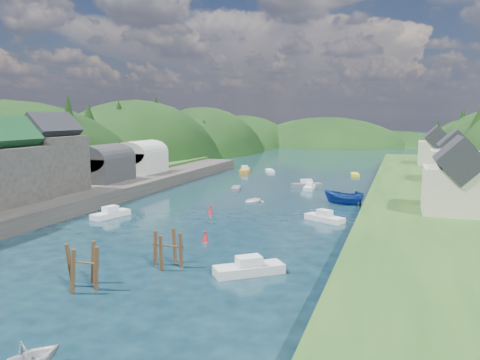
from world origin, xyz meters
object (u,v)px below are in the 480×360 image
at_px(piling_cluster_near, 83,270).
at_px(channel_buoy_near, 205,237).
at_px(piling_cluster_far, 168,252).
at_px(channel_buoy_far, 210,210).

xyz_separation_m(piling_cluster_near, channel_buoy_near, (3.45, 15.16, -0.92)).
distance_m(piling_cluster_near, channel_buoy_near, 15.58).
relative_size(piling_cluster_far, channel_buoy_near, 3.30).
bearing_deg(channel_buoy_near, piling_cluster_far, -89.08).
distance_m(piling_cluster_far, channel_buoy_far, 21.79).
relative_size(channel_buoy_near, channel_buoy_far, 1.00).
bearing_deg(channel_buoy_far, piling_cluster_near, -87.25).
distance_m(piling_cluster_near, piling_cluster_far, 7.65).
bearing_deg(channel_buoy_far, channel_buoy_near, -69.46).
bearing_deg(piling_cluster_far, piling_cluster_near, -117.98).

